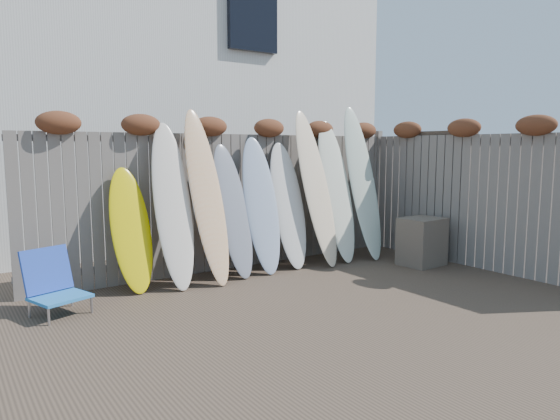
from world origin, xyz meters
TOP-DOWN VIEW (x-y plane):
  - ground at (0.00, 0.00)m, footprint 80.00×80.00m
  - back_fence at (0.06, 2.39)m, footprint 6.05×0.28m
  - right_fence at (2.99, 0.25)m, footprint 0.28×4.40m
  - house at (0.50, 6.50)m, footprint 8.50×5.50m
  - beach_chair at (-2.67, 1.69)m, footprint 0.68×0.71m
  - wooden_crate at (2.45, 0.90)m, footprint 0.65×0.55m
  - lattice_panel at (3.07, 1.16)m, footprint 0.15×1.38m
  - surfboard_0 at (-1.68, 2.06)m, footprint 0.53×0.59m
  - surfboard_1 at (-1.15, 1.97)m, footprint 0.54×0.79m
  - surfboard_2 at (-0.69, 1.92)m, footprint 0.53×0.86m
  - surfboard_3 at (-0.26, 1.98)m, footprint 0.56×0.71m
  - surfboard_4 at (0.21, 1.98)m, footprint 0.58×0.75m
  - surfboard_5 at (0.71, 2.00)m, footprint 0.57×0.71m
  - surfboard_6 at (1.16, 1.90)m, footprint 0.58×0.88m
  - surfboard_7 at (1.61, 1.95)m, footprint 0.59×0.83m
  - surfboard_8 at (2.11, 1.87)m, footprint 0.57×0.91m

SIDE VIEW (x-z plane):
  - ground at x=0.00m, z-range 0.00..0.00m
  - beach_chair at x=-2.67m, z-range -0.03..0.68m
  - wooden_crate at x=2.45m, z-range 0.00..0.73m
  - surfboard_0 at x=-1.68m, z-range 0.00..1.57m
  - surfboard_3 at x=-0.26m, z-range 0.00..1.86m
  - surfboard_5 at x=0.71m, z-range 0.00..1.89m
  - surfboard_4 at x=0.21m, z-range 0.00..1.97m
  - lattice_panel at x=3.07m, z-range 0.00..2.07m
  - surfboard_1 at x=-1.15m, z-range 0.00..2.14m
  - surfboard_7 at x=1.61m, z-range 0.00..2.25m
  - right_fence at x=2.99m, z-range 0.02..2.26m
  - surfboard_2 at x=-0.69m, z-range 0.00..2.34m
  - back_fence at x=0.06m, z-range 0.06..2.30m
  - surfboard_6 at x=1.16m, z-range 0.00..2.39m
  - surfboard_8 at x=2.11m, z-range 0.00..2.49m
  - house at x=0.50m, z-range 0.04..6.36m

